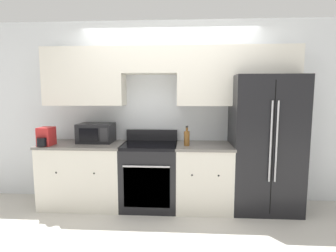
# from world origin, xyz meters

# --- Properties ---
(ground_plane) EXTENTS (12.00, 12.00, 0.00)m
(ground_plane) POSITION_xyz_m (0.00, 0.00, 0.00)
(ground_plane) COLOR beige
(wall_back) EXTENTS (8.00, 0.39, 2.60)m
(wall_back) POSITION_xyz_m (0.01, 0.58, 1.50)
(wall_back) COLOR silver
(wall_back) RESTS_ON ground_plane
(lower_cabinets_left) EXTENTS (1.13, 0.64, 0.88)m
(lower_cabinets_left) POSITION_xyz_m (-1.18, 0.31, 0.44)
(lower_cabinets_left) COLOR silver
(lower_cabinets_left) RESTS_ON ground_plane
(lower_cabinets_right) EXTENTS (0.76, 0.64, 0.88)m
(lower_cabinets_right) POSITION_xyz_m (0.49, 0.31, 0.44)
(lower_cabinets_right) COLOR silver
(lower_cabinets_right) RESTS_ON ground_plane
(oven_range) EXTENTS (0.75, 0.65, 1.04)m
(oven_range) POSITION_xyz_m (-0.25, 0.31, 0.45)
(oven_range) COLOR black
(oven_range) RESTS_ON ground_plane
(refrigerator) EXTENTS (0.88, 0.74, 1.80)m
(refrigerator) POSITION_xyz_m (1.30, 0.35, 0.90)
(refrigerator) COLOR black
(refrigerator) RESTS_ON ground_plane
(microwave) EXTENTS (0.48, 0.37, 0.27)m
(microwave) POSITION_xyz_m (-1.03, 0.41, 1.02)
(microwave) COLOR black
(microwave) RESTS_ON lower_cabinets_left
(bottle) EXTENTS (0.07, 0.07, 0.26)m
(bottle) POSITION_xyz_m (0.25, 0.22, 0.99)
(bottle) COLOR brown
(bottle) RESTS_ON lower_cabinets_right
(electric_kettle) EXTENTS (0.17, 0.29, 0.24)m
(electric_kettle) POSITION_xyz_m (-1.61, 0.12, 1.00)
(electric_kettle) COLOR #B22323
(electric_kettle) RESTS_ON lower_cabinets_left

